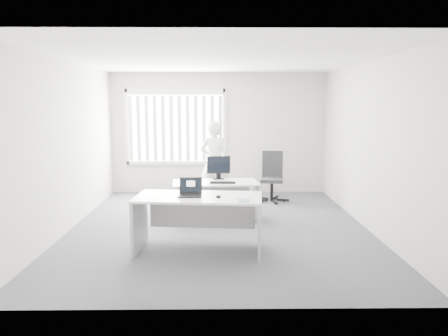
{
  "coord_description": "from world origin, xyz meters",
  "views": [
    {
      "loc": [
        -0.01,
        -7.23,
        2.1
      ],
      "look_at": [
        0.09,
        0.15,
        1.0
      ],
      "focal_mm": 35.0,
      "sensor_mm": 36.0,
      "label": 1
    }
  ],
  "objects_px": {
    "office_chair": "(272,186)",
    "laptop": "(190,188)",
    "desk_far": "(215,192)",
    "person": "(215,162)",
    "desk_near": "(199,212)",
    "monitor": "(219,168)"
  },
  "relations": [
    {
      "from": "desk_near",
      "to": "person",
      "type": "bearing_deg",
      "value": 91.64
    },
    {
      "from": "desk_far",
      "to": "monitor",
      "type": "bearing_deg",
      "value": 72.45
    },
    {
      "from": "desk_far",
      "to": "monitor",
      "type": "distance_m",
      "value": 0.5
    },
    {
      "from": "monitor",
      "to": "laptop",
      "type": "bearing_deg",
      "value": -107.38
    },
    {
      "from": "desk_far",
      "to": "person",
      "type": "height_order",
      "value": "person"
    },
    {
      "from": "desk_near",
      "to": "laptop",
      "type": "relative_size",
      "value": 5.73
    },
    {
      "from": "monitor",
      "to": "desk_near",
      "type": "bearing_deg",
      "value": -104.34
    },
    {
      "from": "person",
      "to": "desk_near",
      "type": "bearing_deg",
      "value": 103.69
    },
    {
      "from": "office_chair",
      "to": "laptop",
      "type": "height_order",
      "value": "office_chair"
    },
    {
      "from": "office_chair",
      "to": "laptop",
      "type": "distance_m",
      "value": 3.67
    },
    {
      "from": "person",
      "to": "desk_far",
      "type": "bearing_deg",
      "value": 108.19
    },
    {
      "from": "office_chair",
      "to": "laptop",
      "type": "bearing_deg",
      "value": -106.35
    },
    {
      "from": "desk_far",
      "to": "person",
      "type": "relative_size",
      "value": 0.91
    },
    {
      "from": "laptop",
      "to": "monitor",
      "type": "distance_m",
      "value": 2.1
    },
    {
      "from": "person",
      "to": "laptop",
      "type": "relative_size",
      "value": 5.41
    },
    {
      "from": "desk_near",
      "to": "desk_far",
      "type": "height_order",
      "value": "desk_near"
    },
    {
      "from": "desk_far",
      "to": "office_chair",
      "type": "bearing_deg",
      "value": 45.67
    },
    {
      "from": "person",
      "to": "monitor",
      "type": "height_order",
      "value": "person"
    },
    {
      "from": "desk_far",
      "to": "laptop",
      "type": "bearing_deg",
      "value": -106.09
    },
    {
      "from": "desk_near",
      "to": "desk_far",
      "type": "bearing_deg",
      "value": 88.08
    },
    {
      "from": "desk_near",
      "to": "office_chair",
      "type": "distance_m",
      "value": 3.54
    },
    {
      "from": "laptop",
      "to": "monitor",
      "type": "height_order",
      "value": "monitor"
    }
  ]
}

